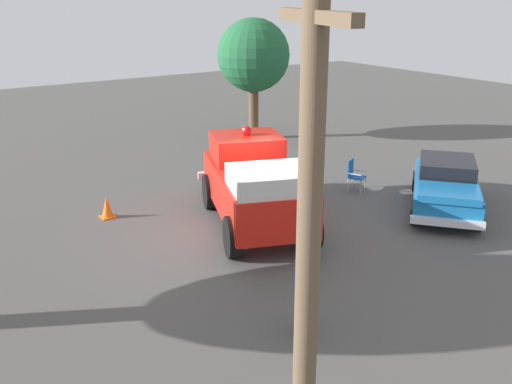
# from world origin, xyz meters

# --- Properties ---
(ground_plane) EXTENTS (60.00, 60.00, 0.00)m
(ground_plane) POSITION_xyz_m (0.00, 0.00, 0.00)
(ground_plane) COLOR #514F4C
(vintage_fire_truck) EXTENTS (6.33, 4.18, 2.59)m
(vintage_fire_truck) POSITION_xyz_m (-0.80, 0.42, 1.20)
(vintage_fire_truck) COLOR black
(vintage_fire_truck) RESTS_ON ground
(classic_hot_rod) EXTENTS (4.23, 4.52, 1.46)m
(classic_hot_rod) POSITION_xyz_m (1.46, 5.73, 0.75)
(classic_hot_rod) COLOR black
(classic_hot_rod) RESTS_ON ground
(lawn_chair_by_car) EXTENTS (0.67, 0.66, 1.02)m
(lawn_chair_by_car) POSITION_xyz_m (-1.37, 4.71, 0.59)
(lawn_chair_by_car) COLOR #B7BABF
(lawn_chair_by_car) RESTS_ON ground
(spectator_standing) EXTENTS (0.60, 0.44, 1.68)m
(spectator_standing) POSITION_xyz_m (4.29, -1.94, 0.96)
(spectator_standing) COLOR #2D334C
(spectator_standing) RESTS_ON ground
(oak_tree_left) EXTENTS (3.10, 3.10, 5.16)m
(oak_tree_left) POSITION_xyz_m (-9.18, 6.05, 3.57)
(oak_tree_left) COLOR brown
(oak_tree_left) RESTS_ON ground
(utility_pole) EXTENTS (1.66, 0.62, 6.53)m
(utility_pole) POSITION_xyz_m (7.53, -4.52, 3.41)
(utility_pole) COLOR brown
(utility_pole) RESTS_ON ground
(traffic_cone) EXTENTS (0.40, 0.40, 0.64)m
(traffic_cone) POSITION_xyz_m (-3.54, -2.82, 0.31)
(traffic_cone) COLOR orange
(traffic_cone) RESTS_ON ground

